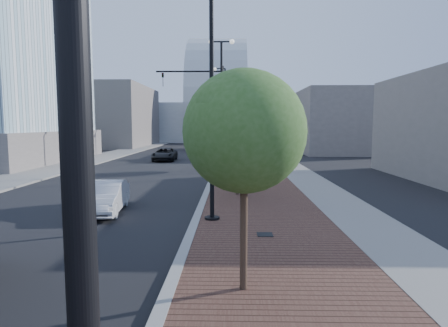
{
  "coord_description": "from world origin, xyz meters",
  "views": [
    {
      "loc": [
        1.36,
        -3.83,
        3.63
      ],
      "look_at": [
        1.0,
        12.0,
        2.0
      ],
      "focal_mm": 30.36,
      "sensor_mm": 36.0,
      "label": 1
    }
  ],
  "objects": [
    {
      "name": "sidewalk",
      "position": [
        3.5,
        40.0,
        0.06
      ],
      "size": [
        7.0,
        140.0,
        0.12
      ],
      "primitive_type": "cube",
      "color": "#4C2D23",
      "rests_on": "ground"
    },
    {
      "name": "concrete_strip",
      "position": [
        6.2,
        40.0,
        0.07
      ],
      "size": [
        2.4,
        140.0,
        0.13
      ],
      "primitive_type": "cube",
      "color": "slate",
      "rests_on": "ground"
    },
    {
      "name": "curb",
      "position": [
        0.0,
        40.0,
        0.07
      ],
      "size": [
        0.3,
        140.0,
        0.14
      ],
      "primitive_type": "cube",
      "color": "gray",
      "rests_on": "ground"
    },
    {
      "name": "west_sidewalk",
      "position": [
        -13.0,
        40.0,
        0.06
      ],
      "size": [
        4.0,
        140.0,
        0.12
      ],
      "primitive_type": "cube",
      "color": "slate",
      "rests_on": "ground"
    },
    {
      "name": "white_sedan",
      "position": [
        -3.9,
        11.48,
        0.65
      ],
      "size": [
        1.79,
        4.07,
        1.3
      ],
      "primitive_type": "imported",
      "rotation": [
        0.0,
        0.0,
        0.11
      ],
      "color": "silver",
      "rests_on": "ground"
    },
    {
      "name": "dark_car_mid",
      "position": [
        -5.49,
        34.1,
        0.65
      ],
      "size": [
        2.33,
        4.77,
        1.31
      ],
      "primitive_type": "imported",
      "rotation": [
        0.0,
        0.0,
        0.04
      ],
      "color": "black",
      "rests_on": "ground"
    },
    {
      "name": "dark_car_far",
      "position": [
        -3.91,
        48.79,
        0.68
      ],
      "size": [
        2.9,
        5.02,
        1.37
      ],
      "primitive_type": "imported",
      "rotation": [
        0.0,
        0.0,
        0.22
      ],
      "color": "black",
      "rests_on": "ground"
    },
    {
      "name": "pedestrian",
      "position": [
        5.3,
        24.08,
        0.84
      ],
      "size": [
        0.68,
        0.51,
        1.68
      ],
      "primitive_type": "imported",
      "rotation": [
        0.0,
        0.0,
        2.95
      ],
      "color": "black",
      "rests_on": "ground"
    },
    {
      "name": "streetlight_1",
      "position": [
        0.49,
        10.0,
        4.34
      ],
      "size": [
        1.44,
        0.56,
        9.21
      ],
      "color": "black",
      "rests_on": "ground"
    },
    {
      "name": "streetlight_2",
      "position": [
        0.6,
        22.0,
        4.82
      ],
      "size": [
        1.72,
        0.56,
        9.28
      ],
      "color": "black",
      "rests_on": "ground"
    },
    {
      "name": "streetlight_3",
      "position": [
        0.49,
        34.0,
        4.34
      ],
      "size": [
        1.44,
        0.56,
        9.21
      ],
      "color": "black",
      "rests_on": "ground"
    },
    {
      "name": "streetlight_4",
      "position": [
        0.6,
        46.0,
        4.82
      ],
      "size": [
        1.72,
        0.56,
        9.28
      ],
      "color": "black",
      "rests_on": "ground"
    },
    {
      "name": "traffic_mast",
      "position": [
        -0.3,
        25.0,
        4.98
      ],
      "size": [
        5.09,
        0.2,
        8.0
      ],
      "color": "black",
      "rests_on": "ground"
    },
    {
      "name": "tree_0",
      "position": [
        1.65,
        4.02,
        3.48
      ],
      "size": [
        2.58,
        2.56,
        4.77
      ],
      "color": "#382619",
      "rests_on": "ground"
    },
    {
      "name": "tree_1",
      "position": [
        1.65,
        15.02,
        3.29
      ],
      "size": [
        2.81,
        2.81,
        4.7
      ],
      "color": "#382619",
      "rests_on": "ground"
    },
    {
      "name": "tree_2",
      "position": [
        1.65,
        27.02,
        3.61
      ],
      "size": [
        2.65,
        2.65,
        4.94
      ],
      "color": "#382619",
      "rests_on": "ground"
    },
    {
      "name": "tree_3",
      "position": [
        1.65,
        39.02,
        3.69
      ],
      "size": [
        2.71,
        2.71,
        5.06
      ],
      "color": "#382619",
      "rests_on": "ground"
    },
    {
      "name": "convention_center",
      "position": [
        -2.0,
        85.0,
        6.0
      ],
      "size": [
        50.0,
        30.0,
        50.0
      ],
      "color": "#A3A9AC",
      "rests_on": "ground"
    },
    {
      "name": "commercial_block_nw",
      "position": [
        -20.0,
        60.0,
        5.0
      ],
      "size": [
        14.0,
        20.0,
        10.0
      ],
      "primitive_type": "cube",
      "color": "slate",
      "rests_on": "ground"
    },
    {
      "name": "commercial_block_ne",
      "position": [
        16.0,
        50.0,
        4.0
      ],
      "size": [
        12.0,
        22.0,
        8.0
      ],
      "primitive_type": "cube",
      "color": "#635D59",
      "rests_on": "ground"
    },
    {
      "name": "utility_cover_1",
      "position": [
        2.4,
        8.0,
        0.13
      ],
      "size": [
        0.5,
        0.5,
        0.02
      ],
      "primitive_type": "cube",
      "color": "black",
      "rests_on": "sidewalk"
    },
    {
      "name": "utility_cover_2",
      "position": [
        2.4,
        19.0,
        0.13
      ],
      "size": [
        0.5,
        0.5,
        0.02
      ],
      "primitive_type": "cube",
      "color": "black",
      "rests_on": "sidewalk"
    }
  ]
}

